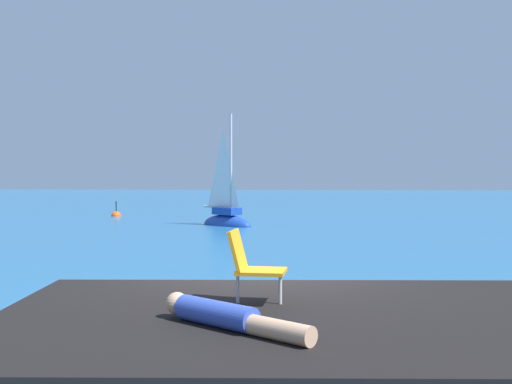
{
  "coord_description": "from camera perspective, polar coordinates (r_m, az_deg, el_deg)",
  "views": [
    {
      "loc": [
        0.56,
        -9.19,
        2.51
      ],
      "look_at": [
        -1.17,
        16.36,
        1.7
      ],
      "focal_mm": 45.33,
      "sensor_mm": 36.0,
      "label": 1
    }
  ],
  "objects": [
    {
      "name": "ground_plane",
      "position": [
        9.54,
        0.38,
        -13.44
      ],
      "size": [
        160.0,
        160.0,
        0.0
      ],
      "primitive_type": "plane",
      "color": "#236093"
    },
    {
      "name": "person_sunbather",
      "position": [
        5.99,
        -2.64,
        -10.89
      ],
      "size": [
        1.46,
        1.2,
        0.25
      ],
      "rotation": [
        0.0,
        0.0,
        5.62
      ],
      "color": "#334CB2",
      "rests_on": "shore_ledge"
    },
    {
      "name": "shore_ledge",
      "position": [
        6.84,
        10.28,
        -14.96
      ],
      "size": [
        7.86,
        4.49,
        1.08
      ],
      "primitive_type": "cube",
      "rotation": [
        0.0,
        0.0,
        0.06
      ],
      "color": "black",
      "rests_on": "ground"
    },
    {
      "name": "beach_chair",
      "position": [
        7.05,
        -0.47,
        -6.26
      ],
      "size": [
        0.63,
        0.53,
        0.8
      ],
      "rotation": [
        0.0,
        0.0,
        6.2
      ],
      "color": "orange",
      "rests_on": "shore_ledge"
    },
    {
      "name": "sailboat_near",
      "position": [
        30.08,
        -2.61,
        -2.39
      ],
      "size": [
        2.94,
        2.7,
        5.68
      ],
      "rotation": [
        0.0,
        0.0,
        5.58
      ],
      "color": "#193D99",
      "rests_on": "ground"
    },
    {
      "name": "marker_buoy",
      "position": [
        37.26,
        -12.23,
        -2.09
      ],
      "size": [
        0.56,
        0.56,
        1.13
      ],
      "color": "#EA5114",
      "rests_on": "ground"
    }
  ]
}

